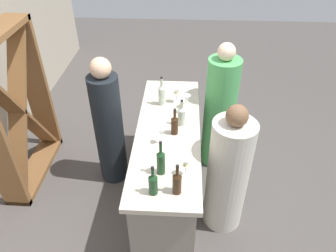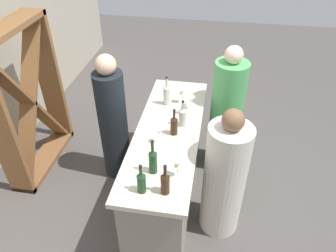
# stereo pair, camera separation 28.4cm
# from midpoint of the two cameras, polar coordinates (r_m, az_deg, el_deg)

# --- Properties ---
(ground_plane) EXTENTS (12.00, 12.00, 0.00)m
(ground_plane) POSITION_cam_midpoint_polar(r_m,az_deg,el_deg) (3.78, -2.20, -11.93)
(ground_plane) COLOR #4C4744
(bar_counter) EXTENTS (1.97, 0.63, 0.92)m
(bar_counter) POSITION_cam_midpoint_polar(r_m,az_deg,el_deg) (3.44, -2.38, -6.83)
(bar_counter) COLOR gray
(bar_counter) RESTS_ON ground
(wine_rack) EXTENTS (1.12, 0.28, 1.76)m
(wine_rack) POSITION_cam_midpoint_polar(r_m,az_deg,el_deg) (3.89, -27.12, 2.22)
(wine_rack) COLOR brown
(wine_rack) RESTS_ON ground
(wine_bottle_leftmost_olive_green) EXTENTS (0.07, 0.07, 0.27)m
(wine_bottle_leftmost_olive_green) POSITION_cam_midpoint_polar(r_m,az_deg,el_deg) (2.49, -5.99, -10.26)
(wine_bottle_leftmost_olive_green) COLOR #193D1E
(wine_bottle_leftmost_olive_green) RESTS_ON bar_counter
(wine_bottle_second_left_amber_brown) EXTENTS (0.07, 0.07, 0.29)m
(wine_bottle_second_left_amber_brown) POSITION_cam_midpoint_polar(r_m,az_deg,el_deg) (2.48, -1.71, -10.11)
(wine_bottle_second_left_amber_brown) COLOR #331E0F
(wine_bottle_second_left_amber_brown) RESTS_ON bar_counter
(wine_bottle_center_olive_green) EXTENTS (0.07, 0.07, 0.33)m
(wine_bottle_center_olive_green) POSITION_cam_midpoint_polar(r_m,az_deg,el_deg) (2.62, -4.38, -6.40)
(wine_bottle_center_olive_green) COLOR #193D1E
(wine_bottle_center_olive_green) RESTS_ON bar_counter
(wine_bottle_second_right_amber_brown) EXTENTS (0.07, 0.07, 0.28)m
(wine_bottle_second_right_amber_brown) POSITION_cam_midpoint_polar(r_m,az_deg,el_deg) (3.04, -1.49, 0.20)
(wine_bottle_second_right_amber_brown) COLOR #331E0F
(wine_bottle_second_right_amber_brown) RESTS_ON bar_counter
(wine_bottle_rightmost_clear_pale) EXTENTS (0.08, 0.08, 0.28)m
(wine_bottle_rightmost_clear_pale) POSITION_cam_midpoint_polar(r_m,az_deg,el_deg) (3.16, -0.15, 1.83)
(wine_bottle_rightmost_clear_pale) COLOR #B7C6B2
(wine_bottle_rightmost_clear_pale) RESTS_ON bar_counter
(wine_bottle_far_right_clear_pale) EXTENTS (0.07, 0.07, 0.33)m
(wine_bottle_far_right_clear_pale) POSITION_cam_midpoint_polar(r_m,az_deg,el_deg) (3.46, -3.48, 5.60)
(wine_bottle_far_right_clear_pale) COLOR #B7C6B2
(wine_bottle_far_right_clear_pale) RESTS_ON bar_counter
(wine_glass_near_left) EXTENTS (0.08, 0.08, 0.15)m
(wine_glass_near_left) POSITION_cam_midpoint_polar(r_m,az_deg,el_deg) (3.41, 1.02, 4.74)
(wine_glass_near_left) COLOR white
(wine_glass_near_left) RESTS_ON bar_counter
(wine_glass_near_center) EXTENTS (0.07, 0.07, 0.17)m
(wine_glass_near_center) POSITION_cam_midpoint_polar(r_m,az_deg,el_deg) (2.61, 0.11, -6.92)
(wine_glass_near_center) COLOR white
(wine_glass_near_center) RESTS_ON bar_counter
(wine_glass_near_right) EXTENTS (0.06, 0.06, 0.15)m
(wine_glass_near_right) POSITION_cam_midpoint_polar(r_m,az_deg,el_deg) (3.32, 0.11, 3.82)
(wine_glass_near_right) COLOR white
(wine_glass_near_right) RESTS_ON bar_counter
(wine_glass_far_left) EXTENTS (0.07, 0.07, 0.17)m
(wine_glass_far_left) POSITION_cam_midpoint_polar(r_m,az_deg,el_deg) (3.50, -0.78, 5.92)
(wine_glass_far_left) COLOR white
(wine_glass_far_left) RESTS_ON bar_counter
(wine_glass_far_center) EXTENTS (0.06, 0.06, 0.16)m
(wine_glass_far_center) POSITION_cam_midpoint_polar(r_m,az_deg,el_deg) (2.92, -3.95, -1.36)
(wine_glass_far_center) COLOR white
(wine_glass_far_center) RESTS_ON bar_counter
(person_left_guest) EXTENTS (0.41, 0.41, 1.43)m
(person_left_guest) POSITION_cam_midpoint_polar(r_m,az_deg,el_deg) (3.10, 8.00, -8.65)
(person_left_guest) COLOR beige
(person_left_guest) RESTS_ON ground
(person_center_guest) EXTENTS (0.42, 0.42, 1.57)m
(person_center_guest) POSITION_cam_midpoint_polar(r_m,az_deg,el_deg) (3.76, 7.03, 2.38)
(person_center_guest) COLOR #4CA559
(person_center_guest) RESTS_ON ground
(person_server_behind) EXTENTS (0.39, 0.39, 1.55)m
(person_server_behind) POSITION_cam_midpoint_polar(r_m,az_deg,el_deg) (3.59, -12.74, -0.31)
(person_server_behind) COLOR black
(person_server_behind) RESTS_ON ground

